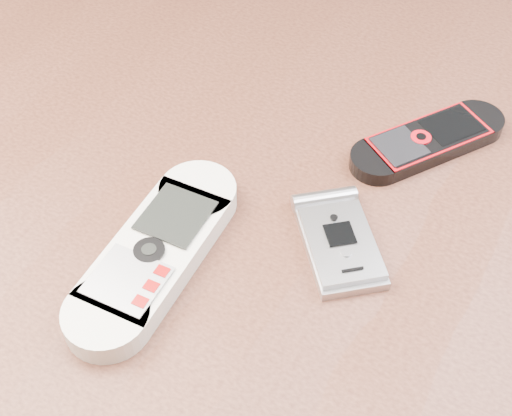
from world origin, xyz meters
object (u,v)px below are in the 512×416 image
object	(u,v)px
nokia_black_red	(428,140)
table	(251,298)
motorola_razr	(340,242)
nokia_white	(156,252)

from	to	relation	value
nokia_black_red	table	bearing A→B (deg)	-90.64
nokia_black_red	motorola_razr	distance (m)	0.13
motorola_razr	nokia_white	bearing A→B (deg)	173.32
nokia_white	nokia_black_red	xyz separation A→B (m)	(0.12, 0.20, -0.00)
table	nokia_white	world-z (taller)	nokia_white
nokia_black_red	motorola_razr	world-z (taller)	same
table	nokia_black_red	size ratio (longest dim) A/B	8.69
table	motorola_razr	xyz separation A→B (m)	(0.07, 0.00, 0.11)
table	motorola_razr	bearing A→B (deg)	2.13
nokia_black_red	motorola_razr	bearing A→B (deg)	-64.67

